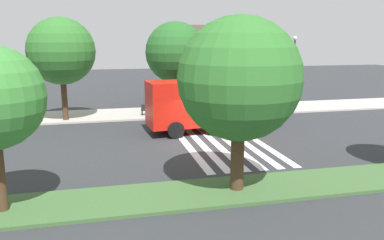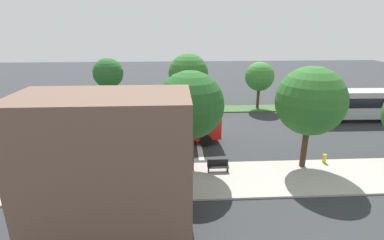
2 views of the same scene
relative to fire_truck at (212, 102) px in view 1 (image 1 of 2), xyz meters
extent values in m
plane|color=#2D3033|center=(-1.69, -2.39, -2.04)|extent=(120.00, 120.00, 0.00)
cube|color=#ADA89E|center=(-1.69, 7.13, -1.97)|extent=(60.00, 5.09, 0.14)
cube|color=#3D6033|center=(-1.69, -10.86, -1.97)|extent=(60.00, 3.00, 0.14)
cube|color=silver|center=(-2.51, -2.39, -2.03)|extent=(0.45, 12.54, 0.01)
cube|color=silver|center=(-1.61, -2.39, -2.03)|extent=(0.45, 12.54, 0.01)
cube|color=silver|center=(-0.71, -2.39, -2.03)|extent=(0.45, 12.54, 0.01)
cube|color=silver|center=(0.19, -2.39, -2.03)|extent=(0.45, 12.54, 0.01)
cube|color=silver|center=(1.09, -2.39, -2.03)|extent=(0.45, 12.54, 0.01)
cube|color=silver|center=(1.99, -2.39, -2.03)|extent=(0.45, 12.54, 0.01)
cube|color=red|center=(2.67, 0.25, -0.07)|extent=(2.75, 2.71, 2.83)
cube|color=red|center=(-1.53, -0.14, 0.02)|extent=(6.11, 3.02, 3.01)
cube|color=black|center=(3.05, 0.28, 0.49)|extent=(2.05, 2.67, 1.24)
cube|color=silver|center=(4.03, 0.37, -1.24)|extent=(0.47, 2.50, 0.50)
cube|color=yellow|center=(2.67, 0.25, 1.46)|extent=(1.92, 1.90, 0.24)
cylinder|color=black|center=(2.31, 1.46, -1.49)|extent=(1.12, 0.40, 1.10)
cylinder|color=black|center=(2.54, -1.02, -1.49)|extent=(1.12, 0.40, 1.10)
cylinder|color=black|center=(-3.11, 0.96, -1.49)|extent=(1.12, 0.40, 1.10)
cylinder|color=black|center=(-2.88, -1.52, -1.49)|extent=(1.12, 0.40, 1.10)
cylinder|color=black|center=(-0.46, 1.21, -1.49)|extent=(1.12, 0.40, 1.10)
cylinder|color=black|center=(-0.23, -1.27, -1.49)|extent=(1.12, 0.40, 1.10)
cube|color=navy|center=(4.24, 3.38, -1.30)|extent=(4.59, 2.11, 0.84)
cube|color=black|center=(4.01, 3.39, -0.57)|extent=(2.61, 1.77, 0.63)
cylinder|color=black|center=(5.77, 4.22, -1.72)|extent=(0.65, 0.26, 0.64)
cylinder|color=black|center=(5.66, 2.37, -1.72)|extent=(0.65, 0.26, 0.64)
cylinder|color=black|center=(2.81, 4.39, -1.72)|extent=(0.65, 0.26, 0.64)
cylinder|color=black|center=(2.70, 2.54, -1.72)|extent=(0.65, 0.26, 0.64)
cube|color=#4C4C51|center=(4.37, 6.36, 0.50)|extent=(3.50, 1.40, 0.12)
cube|color=#8C9E99|center=(4.37, 5.70, -0.70)|extent=(3.50, 0.08, 2.40)
cylinder|color=#333338|center=(2.67, 7.01, -0.70)|extent=(0.08, 0.08, 2.40)
cylinder|color=#333338|center=(6.07, 7.01, -0.70)|extent=(0.08, 0.08, 2.40)
cube|color=#4C3823|center=(0.37, 6.11, -1.49)|extent=(1.60, 0.50, 0.08)
cube|color=#4C3823|center=(0.37, 5.89, -1.22)|extent=(1.60, 0.06, 0.45)
cube|color=black|center=(-0.35, 6.11, -1.71)|extent=(0.08, 0.45, 0.37)
cube|color=black|center=(1.09, 6.11, -1.71)|extent=(0.08, 0.45, 0.37)
cube|color=black|center=(-3.54, 6.11, -1.49)|extent=(1.60, 0.50, 0.08)
cube|color=black|center=(-3.54, 5.89, -1.22)|extent=(1.60, 0.06, 0.45)
cube|color=black|center=(-4.26, 6.11, -1.71)|extent=(0.08, 0.45, 0.37)
cube|color=black|center=(-2.82, 6.11, -1.71)|extent=(0.08, 0.45, 0.37)
cylinder|color=#2D2D30|center=(8.73, 5.18, 1.13)|extent=(0.16, 0.16, 6.04)
sphere|color=white|center=(8.73, 5.18, 4.33)|extent=(0.36, 0.36, 0.36)
cube|color=brown|center=(3.13, 11.82, 1.74)|extent=(8.59, 4.30, 7.55)
cube|color=black|center=(3.13, 9.27, 0.76)|extent=(6.88, 0.80, 0.16)
cylinder|color=#47301E|center=(-10.25, 5.58, -0.15)|extent=(0.44, 0.44, 3.50)
sphere|color=#2D6B28|center=(-10.25, 5.58, 3.37)|extent=(5.06, 5.06, 5.06)
cylinder|color=#513823|center=(-1.48, 5.58, -0.20)|extent=(0.55, 0.55, 3.39)
sphere|color=#235B23|center=(-1.48, 5.58, 3.21)|extent=(4.91, 4.91, 4.91)
cylinder|color=#47301E|center=(-2.06, -10.86, -0.45)|extent=(0.56, 0.56, 2.89)
sphere|color=#2D6B28|center=(-2.06, -10.86, 2.75)|extent=(5.01, 5.01, 5.01)
cylinder|color=gold|center=(-12.26, 5.08, -1.55)|extent=(0.28, 0.28, 0.70)
camera|label=1|loc=(-7.42, -25.45, 4.33)|focal=36.30mm
camera|label=2|loc=(-0.49, 25.59, 8.74)|focal=27.22mm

